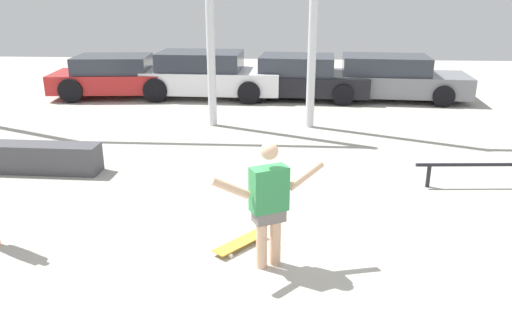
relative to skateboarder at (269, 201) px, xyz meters
The scene contains 9 objects.
ground_plane 1.08m from the skateboarder, 134.45° to the left, with size 36.00×36.00×0.00m, color #B2ADA3.
skateboarder is the anchor object (origin of this frame).
skateboard 0.99m from the skateboarder, 131.52° to the left, with size 0.70×0.77×0.08m.
grind_box 5.39m from the skateboarder, 145.76° to the left, with size 2.43×0.48×0.53m, color #47474C.
grind_rail 4.63m from the skateboarder, 37.36° to the left, with size 2.57×0.25×0.43m.
parked_car_red 10.92m from the skateboarder, 117.52° to the left, with size 4.12×2.24×1.25m.
parked_car_white 10.08m from the skateboarder, 103.48° to the left, with size 4.54×2.06×1.37m.
parked_car_black 9.85m from the skateboarder, 86.69° to the left, with size 4.10×2.18×1.28m.
parked_car_grey 10.34m from the skateboarder, 71.94° to the left, with size 4.62×2.17×1.30m.
Camera 1 is at (0.64, -5.81, 3.23)m, focal length 35.00 mm.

